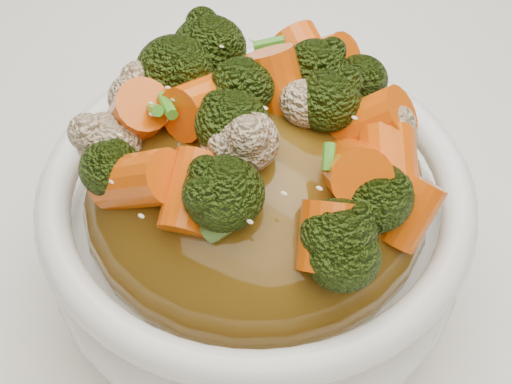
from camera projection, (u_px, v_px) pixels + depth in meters
The scene contains 8 objects.
tablecloth at pixel (315, 299), 0.45m from camera, with size 1.20×0.80×0.04m, color white.
bowl at pixel (256, 233), 0.40m from camera, with size 0.21×0.21×0.08m, color white, non-canonical shape.
sauce_base at pixel (256, 196), 0.38m from camera, with size 0.17×0.17×0.09m, color #5B3E0F.
carrots at pixel (256, 103), 0.34m from camera, with size 0.17×0.17×0.05m, color #E55607, non-canonical shape.
broccoli at pixel (256, 105), 0.34m from camera, with size 0.17×0.17×0.04m, color black, non-canonical shape.
cauliflower at pixel (256, 108), 0.34m from camera, with size 0.17×0.17×0.04m, color beige, non-canonical shape.
scallions at pixel (256, 101), 0.34m from camera, with size 0.13×0.13×0.02m, color #439823, non-canonical shape.
sesame_seeds at pixel (256, 101), 0.34m from camera, with size 0.15×0.15×0.01m, color beige, non-canonical shape.
Camera 1 is at (0.12, -0.23, 1.11)m, focal length 55.00 mm.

